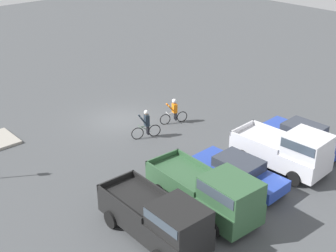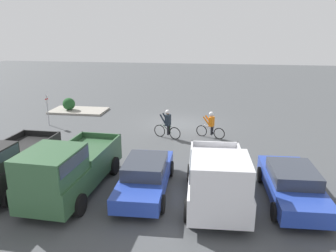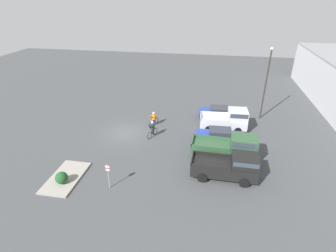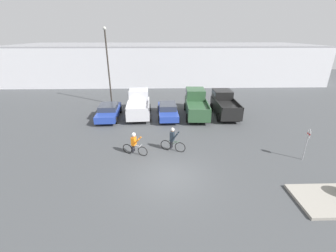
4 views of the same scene
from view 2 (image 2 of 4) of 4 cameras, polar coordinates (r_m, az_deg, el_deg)
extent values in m
plane|color=#424447|center=(22.39, 1.85, 0.35)|extent=(80.00, 80.00, 0.00)
cube|color=#233D9E|center=(13.36, 20.73, -9.80)|extent=(2.00, 4.72, 0.59)
cube|color=#2D333D|center=(13.14, 20.97, -7.73)|extent=(1.70, 2.16, 0.46)
cylinder|color=black|center=(12.50, 26.39, -13.71)|extent=(0.21, 0.66, 0.66)
cylinder|color=black|center=(11.99, 18.11, -14.05)|extent=(0.21, 0.66, 0.66)
cylinder|color=black|center=(15.00, 22.59, -8.10)|extent=(0.21, 0.66, 0.66)
cylinder|color=black|center=(14.58, 15.77, -8.13)|extent=(0.21, 0.66, 0.66)
cube|color=silver|center=(12.54, 8.50, -9.42)|extent=(2.32, 4.96, 0.93)
cube|color=silver|center=(10.81, 9.09, -8.15)|extent=(2.00, 2.04, 1.02)
cube|color=#333D47|center=(10.72, 9.14, -7.06)|extent=(2.05, 1.89, 0.45)
cube|color=silver|center=(13.29, 12.70, -5.34)|extent=(0.24, 2.92, 0.25)
cube|color=silver|center=(13.17, 4.08, -5.15)|extent=(0.24, 2.92, 0.25)
cube|color=silver|center=(14.52, 8.15, -3.17)|extent=(2.07, 0.19, 0.25)
cylinder|color=black|center=(11.54, 14.06, -14.66)|extent=(0.26, 0.78, 0.77)
cylinder|color=black|center=(11.40, 3.42, -14.55)|extent=(0.26, 0.78, 0.77)
cylinder|color=black|center=(14.18, 12.35, -8.35)|extent=(0.26, 0.78, 0.77)
cylinder|color=black|center=(14.07, 3.89, -8.19)|extent=(0.26, 0.78, 0.77)
cube|color=#233D9E|center=(13.21, -3.92, -9.04)|extent=(1.88, 4.81, 0.56)
cube|color=#2D333D|center=(12.99, -3.97, -6.92)|extent=(1.62, 2.19, 0.50)
cylinder|color=black|center=(11.86, -1.05, -13.43)|extent=(0.20, 0.68, 0.68)
cylinder|color=black|center=(12.18, -9.28, -12.81)|extent=(0.20, 0.68, 0.68)
cylinder|color=black|center=(14.56, 0.52, -7.45)|extent=(0.20, 0.68, 0.68)
cylinder|color=black|center=(14.82, -6.14, -7.11)|extent=(0.20, 0.68, 0.68)
cube|color=#2D5133|center=(13.70, -15.83, -7.52)|extent=(2.22, 5.65, 0.94)
cube|color=#2D5133|center=(11.99, -19.75, -6.40)|extent=(1.91, 2.31, 1.00)
cube|color=#333D47|center=(11.91, -19.85, -5.43)|extent=(1.96, 2.13, 0.44)
cube|color=#2D5133|center=(14.04, -10.55, -3.94)|extent=(0.23, 3.34, 0.25)
cube|color=#2D5133|center=(14.81, -17.37, -3.33)|extent=(0.23, 3.34, 0.25)
cube|color=#2D5133|center=(15.80, -11.59, -1.64)|extent=(1.97, 0.17, 0.25)
cylinder|color=black|center=(12.11, -15.10, -13.10)|extent=(0.26, 0.80, 0.79)
cylinder|color=black|center=(13.04, -23.07, -11.66)|extent=(0.26, 0.80, 0.79)
cylinder|color=black|center=(14.93, -9.34, -6.82)|extent=(0.26, 0.80, 0.79)
cylinder|color=black|center=(15.69, -16.13, -6.08)|extent=(0.26, 0.80, 0.79)
cube|color=black|center=(15.02, -25.71, -6.34)|extent=(2.02, 5.15, 0.99)
cube|color=black|center=(15.11, -20.97, -3.10)|extent=(0.14, 3.07, 0.25)
cube|color=black|center=(16.10, -26.61, -2.60)|extent=(0.14, 3.07, 0.25)
cube|color=black|center=(16.78, -21.15, -1.20)|extent=(1.91, 0.12, 0.25)
cylinder|color=black|center=(13.51, -25.92, -11.05)|extent=(0.24, 0.77, 0.77)
cylinder|color=black|center=(15.91, -19.44, -6.11)|extent=(0.24, 0.77, 0.77)
cylinder|color=black|center=(16.90, -25.15, -5.44)|extent=(0.24, 0.77, 0.77)
torus|color=black|center=(19.76, -1.47, -0.83)|extent=(0.72, 0.31, 0.75)
torus|color=black|center=(19.28, 1.20, -1.28)|extent=(0.72, 0.31, 0.75)
cylinder|color=#2D5133|center=(19.46, -0.15, -0.54)|extent=(0.52, 0.22, 0.39)
cylinder|color=#2D5133|center=(19.40, -0.15, 0.05)|extent=(0.55, 0.23, 0.04)
cylinder|color=#2D5133|center=(19.38, 0.32, -0.61)|extent=(0.05, 0.05, 0.37)
cylinder|color=#2D5133|center=(19.58, -1.15, 0.28)|extent=(0.18, 0.44, 0.02)
cylinder|color=black|center=(19.35, -0.01, -0.78)|extent=(0.15, 0.15, 0.55)
cylinder|color=black|center=(19.50, 0.24, -0.64)|extent=(0.15, 0.15, 0.55)
cube|color=#1E2833|center=(19.28, -0.02, 1.04)|extent=(0.35, 0.42, 0.66)
cylinder|color=#1E2833|center=(19.23, -0.81, 1.00)|extent=(0.52, 0.26, 0.71)
cylinder|color=#1E2833|center=(19.52, -0.31, 1.24)|extent=(0.52, 0.26, 0.71)
sphere|color=tan|center=(19.18, -0.09, 2.33)|extent=(0.23, 0.23, 0.23)
sphere|color=silver|center=(19.16, -0.09, 2.49)|extent=(0.25, 0.25, 0.25)
torus|color=black|center=(19.93, 5.87, -0.84)|extent=(0.67, 0.29, 0.69)
torus|color=black|center=(19.55, 8.90, -1.31)|extent=(0.67, 0.29, 0.69)
cylinder|color=silver|center=(19.68, 7.39, -0.60)|extent=(0.56, 0.24, 0.37)
cylinder|color=silver|center=(19.63, 7.41, -0.07)|extent=(0.59, 0.25, 0.04)
cylinder|color=silver|center=(19.61, 7.92, -0.69)|extent=(0.05, 0.05, 0.34)
cylinder|color=silver|center=(19.77, 6.28, 0.17)|extent=(0.18, 0.44, 0.02)
cylinder|color=black|center=(19.57, 7.59, -0.83)|extent=(0.15, 0.15, 0.52)
cylinder|color=black|center=(19.73, 7.78, -0.69)|extent=(0.15, 0.15, 0.52)
cube|color=orange|center=(19.52, 7.60, 0.77)|extent=(0.35, 0.42, 0.56)
cylinder|color=orange|center=(19.45, 6.80, 0.73)|extent=(0.54, 0.27, 0.62)
cylinder|color=orange|center=(19.75, 7.17, 0.97)|extent=(0.54, 0.27, 0.62)
sphere|color=tan|center=(19.43, 7.56, 1.92)|extent=(0.25, 0.25, 0.25)
sphere|color=silver|center=(19.41, 7.57, 2.09)|extent=(0.27, 0.27, 0.27)
cylinder|color=#9E9EA3|center=(23.26, -20.22, 2.65)|extent=(0.06, 0.06, 2.13)
cube|color=white|center=(23.11, -20.40, 4.43)|extent=(0.03, 0.30, 0.45)
cube|color=red|center=(23.11, -20.40, 4.43)|extent=(0.04, 0.30, 0.10)
cube|color=gray|center=(26.66, -15.27, 2.60)|extent=(4.27, 2.35, 0.15)
sphere|color=#1E4C23|center=(26.71, -16.88, 3.70)|extent=(0.95, 0.95, 0.95)
camera|label=1|loc=(18.95, -88.81, 19.44)|focal=50.00mm
camera|label=3|loc=(29.45, -59.79, 22.78)|focal=28.00mm
camera|label=4|loc=(32.14, 5.06, 18.78)|focal=24.00mm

